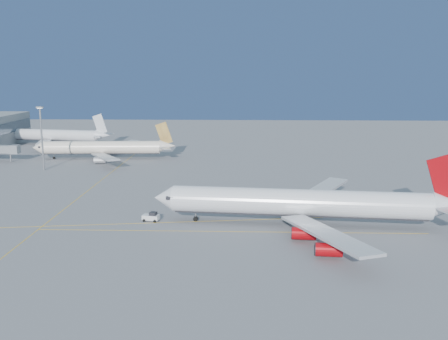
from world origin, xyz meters
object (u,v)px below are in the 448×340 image
light_mast (42,133)px  airliner_etihad (105,148)px  airliner_virgin (305,203)px  airliner_third (54,135)px  pushback_tug (151,217)px

light_mast → airliner_etihad: bearing=56.5°
airliner_virgin → airliner_third: (-108.23, 128.33, -0.61)m
airliner_virgin → pushback_tug: airliner_virgin is taller
airliner_virgin → airliner_etihad: size_ratio=1.23×
airliner_etihad → airliner_third: size_ratio=1.00×
pushback_tug → light_mast: (-51.34, 62.47, 12.84)m
airliner_etihad → light_mast: size_ratio=2.54×
airliner_third → light_mast: size_ratio=2.53×
airliner_third → airliner_etihad: bearing=-37.9°
airliner_third → light_mast: (19.63, -63.58, 9.05)m
light_mast → airliner_virgin: bearing=-36.2°
airliner_etihad → light_mast: (-16.29, -24.58, 9.15)m
airliner_virgin → pushback_tug: 37.59m
airliner_third → pushback_tug: 144.71m
airliner_virgin → airliner_etihad: airliner_virgin is taller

